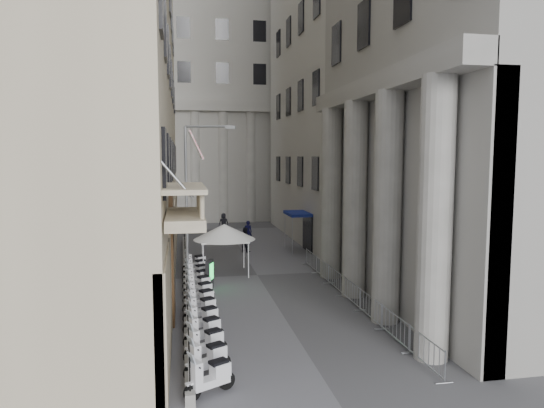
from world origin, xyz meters
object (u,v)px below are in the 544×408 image
(info_kiosk, at_px, (210,274))
(security_tent, at_px, (224,232))
(street_lamp, at_px, (193,189))
(pedestrian_a, at_px, (248,232))
(scooter_0, at_px, (211,395))
(pedestrian_b, at_px, (245,240))

(info_kiosk, bearing_deg, security_tent, 94.36)
(street_lamp, relative_size, info_kiosk, 5.62)
(security_tent, bearing_deg, pedestrian_a, 74.29)
(pedestrian_a, bearing_deg, info_kiosk, 75.43)
(security_tent, xyz_separation_m, info_kiosk, (-1.08, -3.36, -1.78))
(security_tent, relative_size, pedestrian_a, 2.01)
(scooter_0, bearing_deg, pedestrian_b, -37.62)
(info_kiosk, bearing_deg, scooter_0, -70.89)
(scooter_0, bearing_deg, security_tent, -33.98)
(scooter_0, distance_m, pedestrian_a, 25.86)
(security_tent, bearing_deg, scooter_0, -96.47)
(scooter_0, xyz_separation_m, info_kiosk, (0.65, 11.94, 0.80))
(info_kiosk, xyz_separation_m, pedestrian_b, (3.22, 9.77, 0.15))
(street_lamp, distance_m, info_kiosk, 4.85)
(street_lamp, xyz_separation_m, info_kiosk, (0.81, -1.44, -4.57))
(info_kiosk, bearing_deg, pedestrian_a, 95.98)
(pedestrian_b, bearing_deg, security_tent, 115.27)
(scooter_0, height_order, pedestrian_a, pedestrian_a)
(street_lamp, distance_m, pedestrian_a, 13.69)
(security_tent, height_order, pedestrian_a, security_tent)
(scooter_0, relative_size, pedestrian_b, 0.79)
(pedestrian_a, bearing_deg, pedestrian_b, 80.79)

